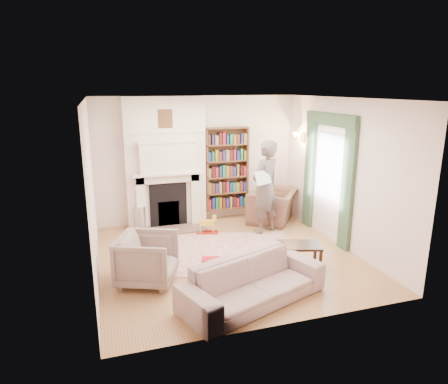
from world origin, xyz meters
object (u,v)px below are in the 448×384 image
object	(u,v)px
armchair_reading	(272,206)
man_reading	(265,187)
bookcase	(227,169)
armchair_left	(147,259)
rocking_horse	(207,225)
sofa	(253,281)
paraffin_heater	(140,219)
coffee_table	(299,257)

from	to	relation	value
armchair_reading	man_reading	bearing A→B (deg)	0.85
bookcase	armchair_reading	distance (m)	1.35
armchair_left	rocking_horse	world-z (taller)	armchair_left
bookcase	sofa	xyz separation A→B (m)	(-0.80, -3.71, -0.86)
sofa	man_reading	size ratio (longest dim) A/B	1.11
armchair_left	paraffin_heater	bearing A→B (deg)	19.69
armchair_left	rocking_horse	bearing A→B (deg)	-15.94
sofa	coffee_table	bearing A→B (deg)	13.92
sofa	paraffin_heater	distance (m)	3.62
man_reading	rocking_horse	distance (m)	1.44
coffee_table	rocking_horse	distance (m)	2.33
armchair_reading	paraffin_heater	size ratio (longest dim) A/B	2.01
paraffin_heater	sofa	bearing A→B (deg)	-70.24
armchair_reading	man_reading	distance (m)	0.97
bookcase	man_reading	xyz separation A→B (m)	(0.48, -1.14, -0.20)
coffee_table	paraffin_heater	world-z (taller)	paraffin_heater
armchair_reading	rocking_horse	distance (m)	1.68
coffee_table	rocking_horse	bearing A→B (deg)	133.69
man_reading	rocking_horse	size ratio (longest dim) A/B	4.28
bookcase	paraffin_heater	size ratio (longest dim) A/B	3.36
paraffin_heater	rocking_horse	distance (m)	1.43
paraffin_heater	rocking_horse	bearing A→B (deg)	-23.37
coffee_table	paraffin_heater	bearing A→B (deg)	148.81
sofa	armchair_reading	bearing A→B (deg)	41.57
rocking_horse	man_reading	bearing A→B (deg)	4.54
armchair_reading	coffee_table	world-z (taller)	armchair_reading
armchair_reading	armchair_left	size ratio (longest dim) A/B	1.29
coffee_table	paraffin_heater	xyz separation A→B (m)	(-2.34, 2.65, 0.05)
armchair_reading	sofa	distance (m)	3.62
sofa	coffee_table	size ratio (longest dim) A/B	3.08
armchair_left	armchair_reading	bearing A→B (deg)	-32.42
bookcase	sofa	world-z (taller)	bookcase
bookcase	man_reading	world-z (taller)	bookcase
bookcase	rocking_horse	bearing A→B (deg)	-129.04
armchair_reading	paraffin_heater	distance (m)	2.96
bookcase	armchair_reading	xyz separation A→B (m)	(0.93, -0.54, -0.82)
rocking_horse	coffee_table	bearing A→B (deg)	-46.86
coffee_table	man_reading	bearing A→B (deg)	102.45
bookcase	sofa	size ratio (longest dim) A/B	0.86
sofa	man_reading	xyz separation A→B (m)	(1.28, 2.58, 0.66)
armchair_left	coffee_table	world-z (taller)	armchair_left
armchair_reading	man_reading	world-z (taller)	man_reading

